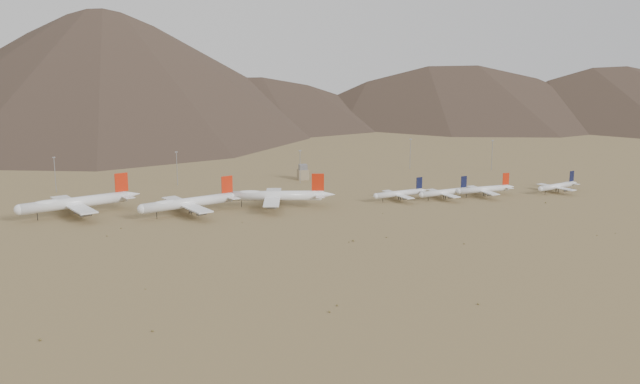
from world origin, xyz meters
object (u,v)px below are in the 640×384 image
object	(u,v)px
narrowbody_b	(445,192)
widebody_east	(275,196)
widebody_west	(76,202)
widebody_centre	(189,203)
control_tower	(303,173)
narrowbody_a	(400,193)

from	to	relation	value
narrowbody_b	widebody_east	bearing A→B (deg)	164.84
widebody_east	narrowbody_b	xyz separation A→B (m)	(117.57, -5.99, -2.82)
widebody_west	narrowbody_b	xyz separation A→B (m)	(241.35, -15.01, -3.32)
widebody_west	widebody_east	xyz separation A→B (m)	(123.78, -9.02, -0.50)
widebody_centre	widebody_east	size ratio (longest dim) A/B	0.94
control_tower	widebody_east	bearing A→B (deg)	-114.29
widebody_centre	narrowbody_a	size ratio (longest dim) A/B	1.58
widebody_centre	control_tower	distance (m)	136.29
narrowbody_a	widebody_east	bearing A→B (deg)	166.02
widebody_east	narrowbody_a	bearing A→B (deg)	12.29
widebody_west	narrowbody_a	world-z (taller)	widebody_west
widebody_east	widebody_centre	bearing A→B (deg)	-160.31
widebody_west	widebody_east	bearing A→B (deg)	-25.75
narrowbody_a	control_tower	world-z (taller)	narrowbody_a
widebody_west	widebody_east	distance (m)	124.11
control_tower	widebody_west	bearing A→B (deg)	-153.80
narrowbody_a	widebody_west	bearing A→B (deg)	164.19
control_tower	narrowbody_a	bearing A→B (deg)	-63.38
widebody_centre	narrowbody_b	world-z (taller)	widebody_centre
widebody_west	narrowbody_b	size ratio (longest dim) A/B	1.71
narrowbody_b	narrowbody_a	bearing A→B (deg)	159.73
widebody_centre	narrowbody_a	world-z (taller)	widebody_centre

